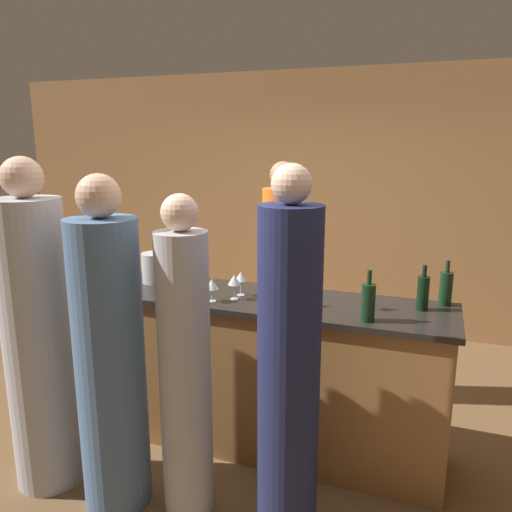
% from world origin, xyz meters
% --- Properties ---
extents(ground_plane, '(14.00, 14.00, 0.00)m').
position_xyz_m(ground_plane, '(0.00, 0.00, 0.00)').
color(ground_plane, brown).
extents(back_wall, '(8.00, 0.06, 2.80)m').
position_xyz_m(back_wall, '(0.00, 2.47, 1.40)').
color(back_wall, '#A37547').
rests_on(back_wall, ground_plane).
extents(bar_counter, '(2.57, 0.63, 1.06)m').
position_xyz_m(bar_counter, '(0.00, 0.00, 0.53)').
color(bar_counter, '#996638').
rests_on(bar_counter, ground_plane).
extents(bartender, '(0.32, 0.32, 1.90)m').
position_xyz_m(bartender, '(-0.04, 0.76, 0.89)').
color(bartender, orange).
rests_on(bartender, ground_plane).
extents(guest_0, '(0.28, 0.28, 1.80)m').
position_xyz_m(guest_0, '(-0.12, -0.73, 0.85)').
color(guest_0, '#B2B2B7').
rests_on(guest_0, ground_plane).
extents(guest_1, '(0.38, 0.38, 1.89)m').
position_xyz_m(guest_1, '(-0.54, -0.82, 0.88)').
color(guest_1, '#4C6B93').
rests_on(guest_1, ground_plane).
extents(guest_2, '(0.39, 0.39, 1.97)m').
position_xyz_m(guest_2, '(-1.04, -0.80, 0.91)').
color(guest_2, '#B2B2B7').
rests_on(guest_2, ground_plane).
extents(guest_3, '(0.32, 0.32, 1.95)m').
position_xyz_m(guest_3, '(0.45, -0.69, 0.92)').
color(guest_3, '#1E234C').
rests_on(guest_3, ground_plane).
extents(wine_bottle_0, '(0.08, 0.08, 0.30)m').
position_xyz_m(wine_bottle_0, '(0.77, -0.20, 1.17)').
color(wine_bottle_0, black).
rests_on(wine_bottle_0, bar_counter).
extents(wine_bottle_1, '(0.08, 0.08, 0.28)m').
position_xyz_m(wine_bottle_1, '(1.18, 0.25, 1.17)').
color(wine_bottle_1, black).
rests_on(wine_bottle_1, bar_counter).
extents(wine_bottle_2, '(0.07, 0.07, 0.28)m').
position_xyz_m(wine_bottle_2, '(1.05, 0.10, 1.17)').
color(wine_bottle_2, black).
rests_on(wine_bottle_2, bar_counter).
extents(ice_bucket, '(0.20, 0.20, 0.21)m').
position_xyz_m(ice_bucket, '(-0.78, 0.09, 1.16)').
color(ice_bucket, silver).
rests_on(ice_bucket, bar_counter).
extents(wine_glass_0, '(0.08, 0.08, 0.16)m').
position_xyz_m(wine_glass_0, '(-0.09, -0.10, 1.18)').
color(wine_glass_0, silver).
rests_on(wine_glass_0, bar_counter).
extents(wine_glass_1, '(0.08, 0.08, 0.15)m').
position_xyz_m(wine_glass_1, '(-0.21, -0.19, 1.17)').
color(wine_glass_1, silver).
rests_on(wine_glass_1, bar_counter).
extents(wine_glass_2, '(0.08, 0.08, 0.16)m').
position_xyz_m(wine_glass_2, '(-0.08, -0.01, 1.18)').
color(wine_glass_2, silver).
rests_on(wine_glass_2, bar_counter).
extents(wine_glass_3, '(0.06, 0.06, 0.16)m').
position_xyz_m(wine_glass_3, '(0.75, -0.00, 1.17)').
color(wine_glass_3, silver).
rests_on(wine_glass_3, bar_counter).
extents(wine_glass_4, '(0.08, 0.08, 0.14)m').
position_xyz_m(wine_glass_4, '(-1.05, -0.22, 1.16)').
color(wine_glass_4, silver).
rests_on(wine_glass_4, bar_counter).
extents(wine_glass_5, '(0.08, 0.08, 0.16)m').
position_xyz_m(wine_glass_5, '(0.35, -0.08, 1.18)').
color(wine_glass_5, silver).
rests_on(wine_glass_5, bar_counter).
extents(wine_glass_6, '(0.06, 0.06, 0.17)m').
position_xyz_m(wine_glass_6, '(-0.94, 0.02, 1.18)').
color(wine_glass_6, silver).
rests_on(wine_glass_6, bar_counter).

